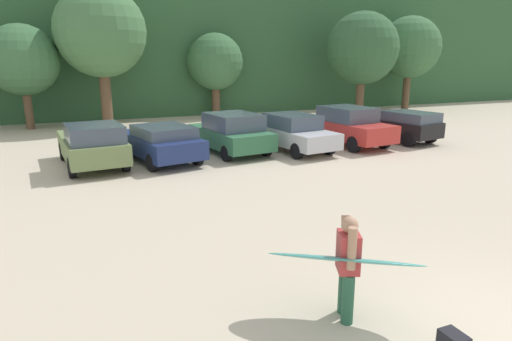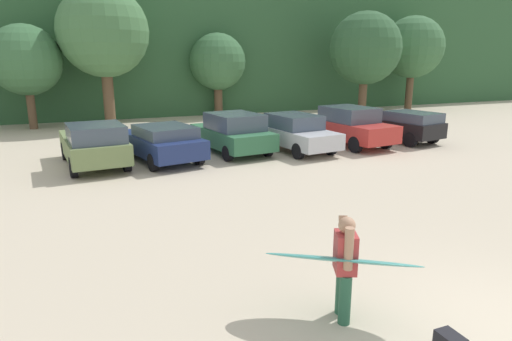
# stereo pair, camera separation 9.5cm
# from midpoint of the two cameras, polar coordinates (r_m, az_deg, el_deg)

# --- Properties ---
(ground_plane) EXTENTS (120.00, 120.00, 0.00)m
(ground_plane) POSITION_cam_midpoint_polar(r_m,az_deg,el_deg) (7.70, 29.62, -17.22)
(ground_plane) COLOR beige
(hillside_ridge) EXTENTS (108.00, 12.00, 8.97)m
(hillside_ridge) POSITION_cam_midpoint_polar(r_m,az_deg,el_deg) (35.63, -14.34, 15.01)
(hillside_ridge) COLOR #2D5633
(hillside_ridge) RESTS_ON ground_plane
(tree_center_right) EXTENTS (3.75, 3.75, 5.56)m
(tree_center_right) POSITION_cam_midpoint_polar(r_m,az_deg,el_deg) (27.07, -28.04, 12.44)
(tree_center_right) COLOR brown
(tree_center_right) RESTS_ON ground_plane
(tree_far_left) EXTENTS (4.95, 4.95, 7.67)m
(tree_far_left) POSITION_cam_midpoint_polar(r_m,az_deg,el_deg) (26.69, -19.53, 16.49)
(tree_far_left) COLOR brown
(tree_far_left) RESTS_ON ground_plane
(tree_left) EXTENTS (3.68, 3.68, 5.41)m
(tree_left) POSITION_cam_midpoint_polar(r_m,az_deg,el_deg) (29.94, -5.41, 13.76)
(tree_left) COLOR brown
(tree_left) RESTS_ON ground_plane
(tree_far_right) EXTENTS (4.74, 4.74, 6.79)m
(tree_far_right) POSITION_cam_midpoint_polar(r_m,az_deg,el_deg) (31.08, 13.51, 15.06)
(tree_far_right) COLOR brown
(tree_far_right) RESTS_ON ground_plane
(tree_center) EXTENTS (4.49, 4.49, 6.82)m
(tree_center) POSITION_cam_midpoint_polar(r_m,az_deg,el_deg) (35.77, 19.16, 14.77)
(tree_center) COLOR brown
(tree_center) RESTS_ON ground_plane
(parked_car_olive_green) EXTENTS (2.31, 4.60, 1.62)m
(parked_car_olive_green) POSITION_cam_midpoint_polar(r_m,az_deg,el_deg) (16.71, -20.53, 3.21)
(parked_car_olive_green) COLOR #6B7F4C
(parked_car_olive_green) RESTS_ON ground_plane
(parked_car_navy) EXTENTS (2.77, 4.57, 1.39)m
(parked_car_navy) POSITION_cam_midpoint_polar(r_m,az_deg,el_deg) (16.96, -12.41, 3.65)
(parked_car_navy) COLOR navy
(parked_car_navy) RESTS_ON ground_plane
(parked_car_forest_green) EXTENTS (2.50, 4.44, 1.64)m
(parked_car_forest_green) POSITION_cam_midpoint_polar(r_m,az_deg,el_deg) (18.10, -3.39, 4.90)
(parked_car_forest_green) COLOR #2D6642
(parked_car_forest_green) RESTS_ON ground_plane
(parked_car_silver) EXTENTS (2.33, 4.73, 1.52)m
(parked_car_silver) POSITION_cam_midpoint_polar(r_m,az_deg,el_deg) (18.65, 4.53, 5.00)
(parked_car_silver) COLOR silver
(parked_car_silver) RESTS_ON ground_plane
(parked_car_red) EXTENTS (2.49, 5.00, 1.71)m
(parked_car_red) POSITION_cam_midpoint_polar(r_m,az_deg,el_deg) (20.23, 11.31, 5.74)
(parked_car_red) COLOR #B72D28
(parked_car_red) RESTS_ON ground_plane
(parked_car_black) EXTENTS (2.43, 4.21, 1.43)m
(parked_car_black) POSITION_cam_midpoint_polar(r_m,az_deg,el_deg) (21.70, 17.93, 5.64)
(parked_car_black) COLOR black
(parked_car_black) RESTS_ON ground_plane
(person_adult) EXTENTS (0.43, 0.67, 1.61)m
(person_adult) POSITION_cam_midpoint_polar(r_m,az_deg,el_deg) (6.69, 11.36, -11.52)
(person_adult) COLOR #26593F
(person_adult) RESTS_ON ground_plane
(surfboard_teal) EXTENTS (2.24, 1.78, 0.33)m
(surfboard_teal) POSITION_cam_midpoint_polar(r_m,az_deg,el_deg) (6.67, 11.05, -11.23)
(surfboard_teal) COLOR teal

